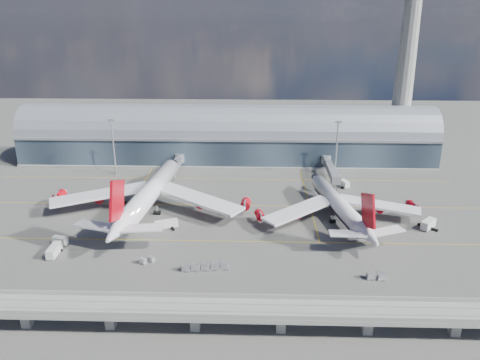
{
  "coord_description": "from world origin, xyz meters",
  "views": [
    {
      "loc": [
        13.33,
        -146.09,
        70.37
      ],
      "look_at": [
        8.45,
        10.0,
        14.0
      ],
      "focal_mm": 35.0,
      "sensor_mm": 36.0,
      "label": 1
    }
  ],
  "objects_px": {
    "airliner_left": "(148,195)",
    "service_truck_0": "(54,251)",
    "service_truck_2": "(166,224)",
    "cargo_train_0": "(147,260)",
    "airliner_right": "(339,206)",
    "control_tower": "(407,54)",
    "service_truck_5": "(120,202)",
    "floodlight_mast_right": "(337,147)",
    "cargo_train_1": "(205,267)",
    "cargo_train_2": "(376,276)",
    "service_truck_3": "(428,224)",
    "floodlight_mast_left": "(113,145)",
    "service_truck_1": "(60,241)",
    "service_truck_4": "(345,184)"
  },
  "relations": [
    {
      "from": "airliner_left",
      "to": "service_truck_0",
      "type": "distance_m",
      "value": 40.59
    },
    {
      "from": "service_truck_2",
      "to": "cargo_train_0",
      "type": "relative_size",
      "value": 1.64
    },
    {
      "from": "airliner_right",
      "to": "control_tower",
      "type": "bearing_deg",
      "value": 50.76
    },
    {
      "from": "airliner_left",
      "to": "service_truck_5",
      "type": "bearing_deg",
      "value": 160.81
    },
    {
      "from": "floodlight_mast_right",
      "to": "cargo_train_1",
      "type": "xyz_separation_m",
      "value": [
        -50.34,
        -83.23,
        -12.68
      ]
    },
    {
      "from": "airliner_left",
      "to": "service_truck_0",
      "type": "bearing_deg",
      "value": -118.14
    },
    {
      "from": "cargo_train_1",
      "to": "cargo_train_2",
      "type": "xyz_separation_m",
      "value": [
        48.11,
        -3.42,
        0.04
      ]
    },
    {
      "from": "airliner_left",
      "to": "service_truck_3",
      "type": "distance_m",
      "value": 99.66
    },
    {
      "from": "service_truck_5",
      "to": "cargo_train_1",
      "type": "height_order",
      "value": "service_truck_5"
    },
    {
      "from": "floodlight_mast_left",
      "to": "service_truck_1",
      "type": "bearing_deg",
      "value": -88.69
    },
    {
      "from": "floodlight_mast_right",
      "to": "service_truck_0",
      "type": "bearing_deg",
      "value": -142.05
    },
    {
      "from": "airliner_left",
      "to": "cargo_train_1",
      "type": "height_order",
      "value": "airliner_left"
    },
    {
      "from": "service_truck_2",
      "to": "floodlight_mast_right",
      "type": "bearing_deg",
      "value": -73.42
    },
    {
      "from": "control_tower",
      "to": "service_truck_0",
      "type": "xyz_separation_m",
      "value": [
        -132.47,
        -104.02,
        -50.05
      ]
    },
    {
      "from": "service_truck_1",
      "to": "service_truck_4",
      "type": "distance_m",
      "value": 114.62
    },
    {
      "from": "floodlight_mast_left",
      "to": "cargo_train_1",
      "type": "xyz_separation_m",
      "value": [
        49.66,
        -83.23,
        -12.68
      ]
    },
    {
      "from": "service_truck_3",
      "to": "service_truck_5",
      "type": "height_order",
      "value": "service_truck_3"
    },
    {
      "from": "airliner_right",
      "to": "service_truck_2",
      "type": "xyz_separation_m",
      "value": [
        -60.49,
        -8.81,
        -3.71
      ]
    },
    {
      "from": "floodlight_mast_left",
      "to": "cargo_train_2",
      "type": "bearing_deg",
      "value": -41.55
    },
    {
      "from": "service_truck_2",
      "to": "service_truck_4",
      "type": "bearing_deg",
      "value": -81.9
    },
    {
      "from": "service_truck_3",
      "to": "service_truck_5",
      "type": "relative_size",
      "value": 1.07
    },
    {
      "from": "service_truck_2",
      "to": "cargo_train_2",
      "type": "height_order",
      "value": "service_truck_2"
    },
    {
      "from": "floodlight_mast_left",
      "to": "cargo_train_2",
      "type": "height_order",
      "value": "floodlight_mast_left"
    },
    {
      "from": "airliner_left",
      "to": "airliner_right",
      "type": "xyz_separation_m",
      "value": [
        69.41,
        -4.8,
        -1.71
      ]
    },
    {
      "from": "service_truck_5",
      "to": "cargo_train_0",
      "type": "xyz_separation_m",
      "value": [
        20.0,
        -42.88,
        -0.59
      ]
    },
    {
      "from": "service_truck_2",
      "to": "service_truck_3",
      "type": "xyz_separation_m",
      "value": [
        89.97,
        2.38,
        0.19
      ]
    },
    {
      "from": "floodlight_mast_left",
      "to": "airliner_left",
      "type": "height_order",
      "value": "floodlight_mast_left"
    },
    {
      "from": "airliner_right",
      "to": "service_truck_2",
      "type": "height_order",
      "value": "airliner_right"
    },
    {
      "from": "service_truck_2",
      "to": "service_truck_4",
      "type": "relative_size",
      "value": 1.49
    },
    {
      "from": "control_tower",
      "to": "service_truck_1",
      "type": "xyz_separation_m",
      "value": [
        -133.42,
        -97.11,
        -50.25
      ]
    },
    {
      "from": "floodlight_mast_left",
      "to": "airliner_left",
      "type": "relative_size",
      "value": 0.32
    },
    {
      "from": "floodlight_mast_left",
      "to": "service_truck_5",
      "type": "relative_size",
      "value": 4.13
    },
    {
      "from": "service_truck_5",
      "to": "floodlight_mast_left",
      "type": "bearing_deg",
      "value": 81.94
    },
    {
      "from": "service_truck_2",
      "to": "control_tower",
      "type": "bearing_deg",
      "value": -73.89
    },
    {
      "from": "control_tower",
      "to": "service_truck_0",
      "type": "relative_size",
      "value": 13.72
    },
    {
      "from": "service_truck_3",
      "to": "cargo_train_0",
      "type": "bearing_deg",
      "value": -120.84
    },
    {
      "from": "airliner_right",
      "to": "service_truck_4",
      "type": "bearing_deg",
      "value": 65.81
    },
    {
      "from": "floodlight_mast_right",
      "to": "cargo_train_2",
      "type": "bearing_deg",
      "value": -91.47
    },
    {
      "from": "floodlight_mast_left",
      "to": "control_tower",
      "type": "bearing_deg",
      "value": 11.72
    },
    {
      "from": "floodlight_mast_right",
      "to": "service_truck_1",
      "type": "xyz_separation_m",
      "value": [
        -98.42,
        -69.11,
        -12.24
      ]
    },
    {
      "from": "cargo_train_0",
      "to": "service_truck_4",
      "type": "bearing_deg",
      "value": -17.54
    },
    {
      "from": "airliner_right",
      "to": "cargo_train_1",
      "type": "height_order",
      "value": "airliner_right"
    },
    {
      "from": "service_truck_1",
      "to": "cargo_train_2",
      "type": "height_order",
      "value": "service_truck_1"
    },
    {
      "from": "airliner_right",
      "to": "service_truck_5",
      "type": "height_order",
      "value": "airliner_right"
    },
    {
      "from": "service_truck_3",
      "to": "cargo_train_1",
      "type": "xyz_separation_m",
      "value": [
        -73.73,
        -29.68,
        -0.71
      ]
    },
    {
      "from": "airliner_left",
      "to": "cargo_train_0",
      "type": "relative_size",
      "value": 16.09
    },
    {
      "from": "cargo_train_2",
      "to": "cargo_train_1",
      "type": "bearing_deg",
      "value": 80.65
    },
    {
      "from": "service_truck_0",
      "to": "service_truck_5",
      "type": "height_order",
      "value": "service_truck_0"
    },
    {
      "from": "floodlight_mast_right",
      "to": "airliner_right",
      "type": "xyz_separation_m",
      "value": [
        -6.08,
        -47.12,
        -8.44
      ]
    },
    {
      "from": "control_tower",
      "to": "cargo_train_1",
      "type": "distance_m",
      "value": 149.07
    }
  ]
}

